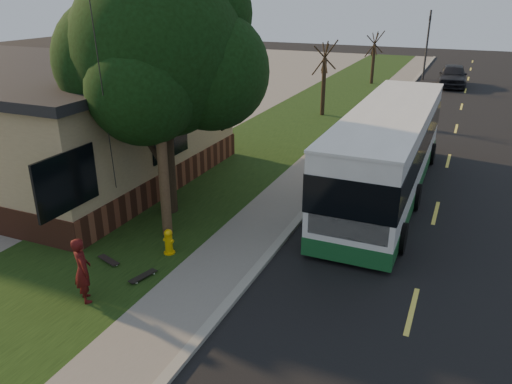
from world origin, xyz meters
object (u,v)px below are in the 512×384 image
bare_tree_far (373,58)px  dumpster (126,141)px  bare_tree_near (324,79)px  transit_bus (388,150)px  distant_car (453,75)px  skateboarder (82,270)px  traffic_signal (427,40)px  leafy_tree (162,53)px  utility_pole (156,82)px  fire_hydrant (169,242)px  skateboard_main (143,276)px  skateboard_spare (109,260)px

bare_tree_far → dumpster: 23.73m
bare_tree_near → bare_tree_far: bare_tree_near is taller
transit_bus → distant_car: (0.83, 24.50, -0.85)m
transit_bus → skateboarder: transit_bus is taller
bare_tree_far → skateboarder: bearing=-90.3°
transit_bus → traffic_signal: bearing=93.4°
leafy_tree → distant_car: bearing=76.2°
utility_pole → dumpster: utility_pole is taller
fire_hydrant → skateboard_main: size_ratio=0.88×
utility_pole → skateboard_spare: 4.99m
fire_hydrant → traffic_signal: 34.25m
skateboard_main → distant_car: size_ratio=0.17×
fire_hydrant → distant_car: 32.02m
bare_tree_near → utility_pole: bearing=-89.3°
leafy_tree → distant_car: size_ratio=1.58×
utility_pole → dumpster: (-6.16, 6.21, -3.99)m
traffic_signal → leafy_tree: bearing=-98.5°
skateboarder → skateboard_main: bearing=-81.0°
dumpster → skateboarder: bearing=-57.6°
skateboarder → dumpster: (-6.29, 9.93, -0.25)m
bare_tree_far → distant_car: bearing=14.6°
skateboarder → fire_hydrant: bearing=-66.1°
leafy_tree → skateboarder: (1.00, -5.37, -4.28)m
skateboarder → skateboard_spare: (-0.67, 1.64, -0.76)m
bare_tree_near → distant_car: 15.04m
bare_tree_far → skateboard_spare: size_ratio=5.03×
fire_hydrant → transit_bus: (4.68, 7.04, 1.25)m
skateboard_spare → dumpster: bearing=124.1°
skateboarder → distant_car: 34.80m
dumpster → skateboard_spare: bearing=-55.9°
transit_bus → skateboard_main: size_ratio=13.98×
dumpster → utility_pole: bearing=-45.3°
traffic_signal → distant_car: (2.41, -2.46, -2.33)m
skateboard_main → skateboard_spare: skateboard_main is taller
fire_hydrant → distant_car: size_ratio=0.15×
leafy_tree → bare_tree_near: bearing=87.5°
skateboard_main → skateboard_spare: bearing=166.9°
skateboarder → bare_tree_far: bearing=-54.6°
fire_hydrant → dumpster: dumpster is taller
utility_pole → bare_tree_far: 29.13m
fire_hydrant → skateboard_main: bearing=-85.9°
skateboarder → dumpster: size_ratio=1.19×
bare_tree_far → traffic_signal: (3.50, 4.00, 1.16)m
fire_hydrant → leafy_tree: 5.65m
bare_tree_far → transit_bus: bearing=-77.5°
skateboarder → skateboard_spare: skateboarder is taller
fire_hydrant → skateboarder: skateboarder is taller
traffic_signal → bare_tree_near: bearing=-104.0°
skateboarder → distant_car: (6.08, 34.26, -0.05)m
bare_tree_near → bare_tree_far: bearing=87.6°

